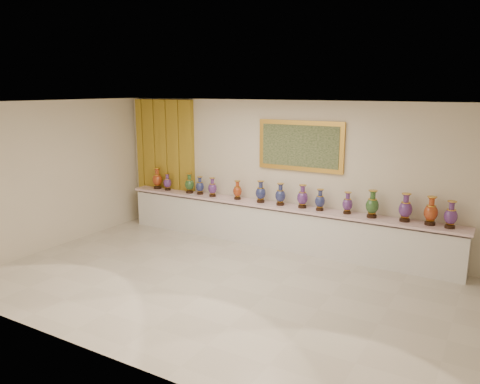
% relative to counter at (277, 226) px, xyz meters
% --- Properties ---
extents(ground, '(8.00, 8.00, 0.00)m').
position_rel_counter_xyz_m(ground, '(0.00, -2.27, -0.44)').
color(ground, beige).
rests_on(ground, ground).
extents(room, '(8.00, 8.00, 8.00)m').
position_rel_counter_xyz_m(room, '(-2.48, 0.17, 1.16)').
color(room, beige).
rests_on(room, ground).
extents(counter, '(7.28, 0.48, 0.90)m').
position_rel_counter_xyz_m(counter, '(0.00, 0.00, 0.00)').
color(counter, white).
rests_on(counter, ground).
extents(vase_0, '(0.29, 0.29, 0.50)m').
position_rel_counter_xyz_m(vase_0, '(-3.14, -0.01, 0.69)').
color(vase_0, black).
rests_on(vase_0, counter).
extents(vase_1, '(0.21, 0.21, 0.40)m').
position_rel_counter_xyz_m(vase_1, '(-2.83, -0.03, 0.64)').
color(vase_1, black).
rests_on(vase_1, counter).
extents(vase_2, '(0.22, 0.22, 0.45)m').
position_rel_counter_xyz_m(vase_2, '(-2.21, -0.02, 0.66)').
color(vase_2, black).
rests_on(vase_2, counter).
extents(vase_3, '(0.24, 0.24, 0.40)m').
position_rel_counter_xyz_m(vase_3, '(-1.92, -0.01, 0.64)').
color(vase_3, black).
rests_on(vase_3, counter).
extents(vase_4, '(0.23, 0.23, 0.42)m').
position_rel_counter_xyz_m(vase_4, '(-1.55, -0.06, 0.65)').
color(vase_4, black).
rests_on(vase_4, counter).
extents(vase_5, '(0.20, 0.20, 0.41)m').
position_rel_counter_xyz_m(vase_5, '(-0.95, -0.01, 0.65)').
color(vase_5, black).
rests_on(vase_5, counter).
extents(vase_6, '(0.23, 0.23, 0.46)m').
position_rel_counter_xyz_m(vase_6, '(-0.39, -0.01, 0.67)').
color(vase_6, black).
rests_on(vase_6, counter).
extents(vase_7, '(0.28, 0.28, 0.45)m').
position_rel_counter_xyz_m(vase_7, '(0.07, -0.02, 0.67)').
color(vase_7, black).
rests_on(vase_7, counter).
extents(vase_8, '(0.26, 0.26, 0.47)m').
position_rel_counter_xyz_m(vase_8, '(0.54, 0.01, 0.67)').
color(vase_8, black).
rests_on(vase_8, counter).
extents(vase_9, '(0.21, 0.21, 0.42)m').
position_rel_counter_xyz_m(vase_9, '(0.91, -0.01, 0.65)').
color(vase_9, black).
rests_on(vase_9, counter).
extents(vase_10, '(0.25, 0.25, 0.42)m').
position_rel_counter_xyz_m(vase_10, '(1.45, 0.02, 0.65)').
color(vase_10, black).
rests_on(vase_10, counter).
extents(vase_11, '(0.26, 0.26, 0.51)m').
position_rel_counter_xyz_m(vase_11, '(1.93, -0.02, 0.69)').
color(vase_11, black).
rests_on(vase_11, counter).
extents(vase_12, '(0.30, 0.30, 0.51)m').
position_rel_counter_xyz_m(vase_12, '(2.50, 0.02, 0.69)').
color(vase_12, black).
rests_on(vase_12, counter).
extents(vase_13, '(0.26, 0.26, 0.51)m').
position_rel_counter_xyz_m(vase_13, '(2.93, 0.01, 0.69)').
color(vase_13, black).
rests_on(vase_13, counter).
extents(vase_14, '(0.27, 0.27, 0.47)m').
position_rel_counter_xyz_m(vase_14, '(3.25, -0.03, 0.68)').
color(vase_14, black).
rests_on(vase_14, counter).
extents(label_card, '(0.10, 0.06, 0.00)m').
position_rel_counter_xyz_m(label_card, '(-2.06, -0.14, 0.47)').
color(label_card, white).
rests_on(label_card, counter).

